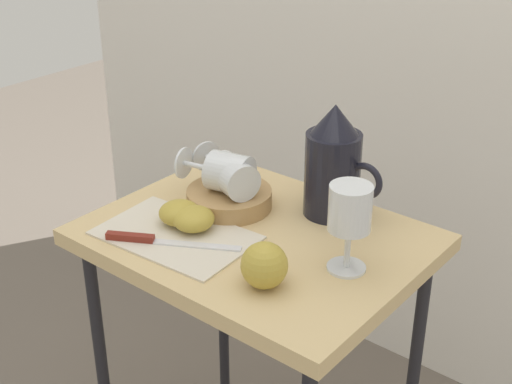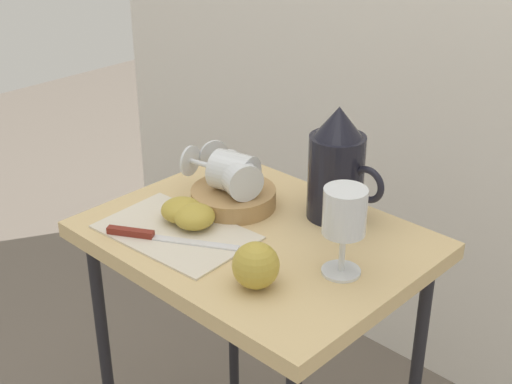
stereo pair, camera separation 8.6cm
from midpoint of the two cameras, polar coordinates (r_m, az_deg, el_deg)
name	(u,v)px [view 2 (the right image)]	position (r m, az deg, el deg)	size (l,w,h in m)	color
table	(256,267)	(1.31, 1.90, -6.05)	(0.58, 0.44, 0.69)	tan
linen_napkin	(176,232)	(1.27, -4.46, -3.24)	(0.27, 0.17, 0.00)	beige
basket_tray	(233,198)	(1.35, 0.02, -0.49)	(0.16, 0.16, 0.04)	#AD8451
pitcher	(337,174)	(1.30, 8.33, 1.42)	(0.15, 0.10, 0.21)	black
wine_glass_upright	(344,217)	(1.12, 9.21, -2.02)	(0.07, 0.07, 0.15)	silver
wine_glass_tipped_near	(235,174)	(1.32, 0.22, 1.40)	(0.16, 0.11, 0.07)	silver
wine_glass_tipped_far	(231,172)	(1.32, -0.10, 1.60)	(0.15, 0.09, 0.08)	silver
apple_half_left	(182,210)	(1.29, -4.05, -1.47)	(0.07, 0.07, 0.04)	#B29938
apple_half_right	(194,216)	(1.27, -3.00, -1.99)	(0.07, 0.07, 0.04)	#B29938
apple_whole	(256,265)	(1.11, 2.23, -5.91)	(0.07, 0.07, 0.07)	#B29938
knife	(152,236)	(1.25, -6.31, -3.52)	(0.21, 0.13, 0.01)	silver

